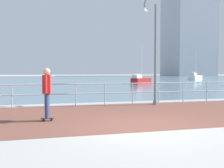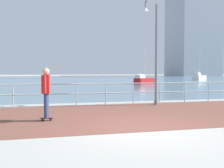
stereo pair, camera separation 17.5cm
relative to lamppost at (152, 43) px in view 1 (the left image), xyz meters
name	(u,v)px [view 1 (the left image)]	position (x,y,z in m)	size (l,w,h in m)	color
ground	(64,81)	(-2.22, 35.36, -2.98)	(220.00, 220.00, 0.00)	#ADAAA5
brick_paving	(121,114)	(-2.22, -2.32, -2.98)	(28.00, 5.66, 0.01)	brown
harbor_water	(61,79)	(-2.22, 45.51, -2.98)	(180.00, 88.00, 0.00)	slate
waterfront_railing	(105,90)	(-2.22, 0.51, -2.26)	(25.25, 0.06, 1.05)	#B2BCC1
lamppost	(152,43)	(0.00, 0.00, 0.00)	(0.72, 0.59, 5.39)	slate
skateboarder	(47,89)	(-4.89, -2.98, -1.95)	(0.41, 0.56, 1.71)	black
sailboat_blue	(195,77)	(23.64, 33.38, -2.40)	(4.20, 3.68, 6.03)	white
sailboat_gray	(141,80)	(7.08, 20.26, -2.49)	(3.54, 3.13, 5.09)	#B21E1E
tower_slate	(188,34)	(52.18, 84.10, 14.77)	(17.10, 17.46, 37.17)	#A3A8B2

